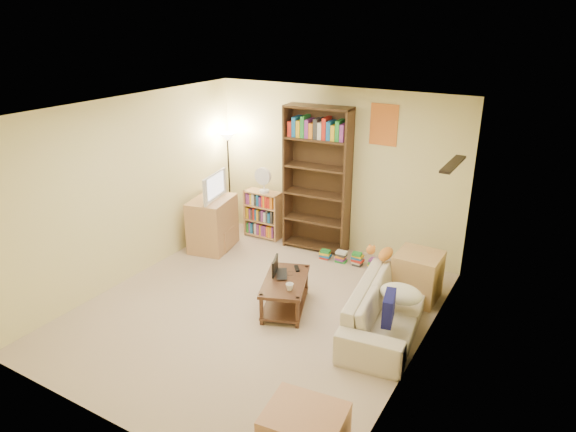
{
  "coord_description": "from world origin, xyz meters",
  "views": [
    {
      "loc": [
        3.14,
        -4.6,
        3.46
      ],
      "look_at": [
        0.07,
        0.69,
        1.05
      ],
      "focal_mm": 32.0,
      "sensor_mm": 36.0,
      "label": 1
    }
  ],
  "objects": [
    {
      "name": "tabby_cat",
      "position": [
        1.22,
        1.13,
        0.62
      ],
      "size": [
        0.43,
        0.19,
        0.15
      ],
      "color": "orange",
      "rests_on": "sofa"
    },
    {
      "name": "coffee_table",
      "position": [
        0.3,
        0.22,
        0.26
      ],
      "size": [
        0.8,
        1.03,
        0.41
      ],
      "rotation": [
        0.0,
        0.0,
        0.36
      ],
      "color": "#482B1C",
      "rests_on": "ground"
    },
    {
      "name": "desk_fan",
      "position": [
        -1.12,
        1.94,
        1.02
      ],
      "size": [
        0.28,
        0.16,
        0.42
      ],
      "color": "white",
      "rests_on": "short_bookshelf"
    },
    {
      "name": "tv_stand",
      "position": [
        -1.6,
        1.22,
        0.41
      ],
      "size": [
        0.69,
        0.86,
        0.82
      ],
      "primitive_type": "cube",
      "rotation": [
        0.0,
        0.0,
        0.2
      ],
      "color": "tan",
      "rests_on": "ground"
    },
    {
      "name": "cream_blanket",
      "position": [
        1.68,
        0.51,
        0.46
      ],
      "size": [
        0.5,
        0.36,
        0.21
      ],
      "primitive_type": "ellipsoid",
      "color": "silver",
      "rests_on": "sofa"
    },
    {
      "name": "short_bookshelf",
      "position": [
        -1.16,
        1.99,
        0.39
      ],
      "size": [
        0.62,
        0.25,
        0.79
      ],
      "rotation": [
        0.0,
        0.0,
        0.01
      ],
      "color": "tan",
      "rests_on": "ground"
    },
    {
      "name": "floor_lamp",
      "position": [
        -1.8,
        1.96,
        1.34
      ],
      "size": [
        0.29,
        0.29,
        1.68
      ],
      "color": "black",
      "rests_on": "ground"
    },
    {
      "name": "tall_bookshelf",
      "position": [
        -0.2,
        2.03,
        1.18
      ],
      "size": [
        1.03,
        0.41,
        2.24
      ],
      "rotation": [
        0.0,
        0.0,
        0.08
      ],
      "color": "#3D2517",
      "rests_on": "ground"
    },
    {
      "name": "navy_pillow",
      "position": [
        1.69,
        0.06,
        0.52
      ],
      "size": [
        0.18,
        0.37,
        0.32
      ],
      "primitive_type": "cube",
      "rotation": [
        0.0,
        0.0,
        1.8
      ],
      "color": "#121350",
      "rests_on": "sofa"
    },
    {
      "name": "sofa",
      "position": [
        1.55,
        0.45,
        0.27
      ],
      "size": [
        2.04,
        1.19,
        0.54
      ],
      "primitive_type": "imported",
      "rotation": [
        0.0,
        0.0,
        1.7
      ],
      "color": "beige",
      "rests_on": "ground"
    },
    {
      "name": "side_table",
      "position": [
        1.64,
        1.31,
        0.31
      ],
      "size": [
        0.55,
        0.55,
        0.63
      ],
      "primitive_type": "cube",
      "rotation": [
        0.0,
        0.0,
        -0.01
      ],
      "color": "tan",
      "rests_on": "ground"
    },
    {
      "name": "book_stacks",
      "position": [
        0.5,
        1.78,
        0.08
      ],
      "size": [
        0.93,
        0.19,
        0.2
      ],
      "color": "red",
      "rests_on": "ground"
    },
    {
      "name": "mug",
      "position": [
        0.48,
        0.03,
        0.45
      ],
      "size": [
        0.18,
        0.18,
        0.09
      ],
      "primitive_type": "imported",
      "rotation": [
        0.0,
        0.0,
        0.57
      ],
      "color": "white",
      "rests_on": "coffee_table"
    },
    {
      "name": "laptop_screen",
      "position": [
        0.12,
        0.28,
        0.53
      ],
      "size": [
        0.12,
        0.29,
        0.2
      ],
      "primitive_type": "cube",
      "rotation": [
        0.0,
        0.0,
        0.36
      ],
      "color": "white",
      "rests_on": "laptop"
    },
    {
      "name": "room",
      "position": [
        0.0,
        0.01,
        1.62
      ],
      "size": [
        4.5,
        4.54,
        2.52
      ],
      "color": "#CCAD99",
      "rests_on": "ground"
    },
    {
      "name": "television",
      "position": [
        -1.6,
        1.22,
        1.02
      ],
      "size": [
        0.75,
        0.37,
        0.41
      ],
      "primitive_type": "imported",
      "rotation": [
        0.0,
        0.0,
        1.77
      ],
      "color": "black",
      "rests_on": "tv_stand"
    },
    {
      "name": "tv_remote",
      "position": [
        0.29,
        0.54,
        0.42
      ],
      "size": [
        0.14,
        0.16,
        0.02
      ],
      "primitive_type": "cube",
      "rotation": [
        0.0,
        0.0,
        0.66
      ],
      "color": "black",
      "rests_on": "coffee_table"
    },
    {
      "name": "laptop",
      "position": [
        0.24,
        0.33,
        0.42
      ],
      "size": [
        0.5,
        0.49,
        0.03
      ],
      "primitive_type": "imported",
      "rotation": [
        0.0,
        0.0,
        2.11
      ],
      "color": "black",
      "rests_on": "coffee_table"
    }
  ]
}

